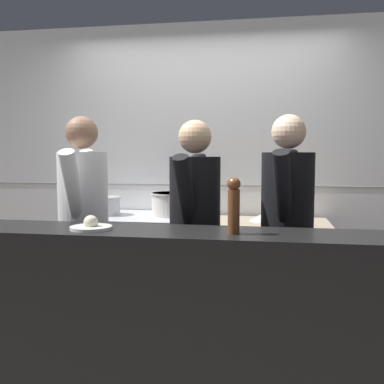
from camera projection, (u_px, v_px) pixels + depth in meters
name	position (u px, v px, depth m)	size (l,w,h in m)	color
ground_plane	(171.00, 384.00, 2.81)	(14.00, 14.00, 0.00)	#6B6056
wall_back_tiled	(204.00, 169.00, 4.09)	(8.00, 0.06, 2.60)	white
oven_range	(140.00, 268.00, 3.85)	(0.97, 0.71, 0.91)	#232326
prep_counter	(263.00, 276.00, 3.67)	(1.05, 0.65, 0.89)	gray
pass_counter	(171.00, 319.00, 2.54)	(2.78, 0.45, 1.01)	black
stock_pot	(106.00, 205.00, 3.85)	(0.25, 0.25, 0.16)	#B7BABF
sauce_pot	(171.00, 204.00, 3.79)	(0.35, 0.35, 0.20)	beige
mixing_bowl_steel	(265.00, 217.00, 3.69)	(0.27, 0.27, 0.07)	#B7BABF
plated_dish_main	(91.00, 226.00, 2.54)	(0.24, 0.24, 0.08)	white
pepper_mill	(234.00, 204.00, 2.38)	(0.07, 0.07, 0.30)	brown
chef_head_cook	(84.00, 224.00, 3.15)	(0.38, 0.74, 1.70)	black
chef_sous	(195.00, 231.00, 2.99)	(0.38, 0.73, 1.66)	black
chef_line	(287.00, 229.00, 2.97)	(0.40, 0.74, 1.69)	black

